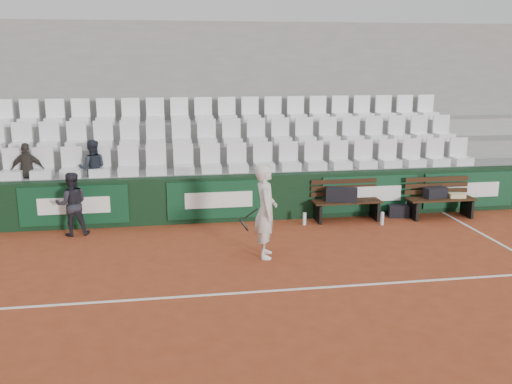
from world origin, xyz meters
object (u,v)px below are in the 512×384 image
bench_left (346,210)px  sports_bag_ground (398,211)px  spectator_b (26,150)px  ball_kid (72,204)px  water_bottle_far (382,218)px  tennis_player (266,211)px  bench_right (440,208)px  sports_bag_right (435,193)px  sports_bag_left (342,195)px  water_bottle_near (304,219)px  spectator_c (91,148)px

bench_left → sports_bag_ground: bearing=3.6°
spectator_b → ball_kid: bearing=131.4°
water_bottle_far → ball_kid: ball_kid is taller
tennis_player → bench_right: bearing=23.6°
sports_bag_right → sports_bag_ground: bearing=168.7°
bench_right → water_bottle_far: 1.53m
ball_kid → spectator_b: size_ratio=1.08×
bench_left → sports_bag_left: sports_bag_left is taller
sports_bag_ground → water_bottle_near: 2.26m
spectator_b → sports_bag_left: bearing=169.0°
spectator_b → bench_left: bearing=169.4°
water_bottle_near → ball_kid: ball_kid is taller
sports_bag_left → ball_kid: size_ratio=0.52×
sports_bag_left → spectator_c: (-5.32, 0.95, 1.02)m
bench_right → water_bottle_near: bench_right is taller
bench_left → spectator_b: size_ratio=1.25×
water_bottle_far → ball_kid: 6.45m
sports_bag_right → water_bottle_near: sports_bag_right is taller
sports_bag_left → water_bottle_far: 1.00m
water_bottle_far → spectator_b: size_ratio=0.23×
bench_left → sports_bag_left: size_ratio=2.24×
sports_bag_left → ball_kid: 5.64m
sports_bag_right → sports_bag_ground: (-0.78, 0.16, -0.43)m
sports_bag_right → spectator_c: 7.61m
sports_bag_right → sports_bag_ground: size_ratio=1.14×
bench_left → bench_right: (2.14, -0.12, 0.00)m
sports_bag_right → ball_kid: 7.79m
bench_left → spectator_c: (-5.45, 0.92, 1.39)m
sports_bag_left → sports_bag_ground: size_ratio=1.52×
ball_kid → sports_bag_right: bearing=171.6°
water_bottle_far → ball_kid: size_ratio=0.22×
bench_left → bench_right: 2.14m
spectator_c → spectator_b: bearing=-4.0°
tennis_player → spectator_c: bearing=138.2°
spectator_b → spectator_c: size_ratio=0.97×
ball_kid → water_bottle_far: bearing=168.3°
sports_bag_right → ball_kid: size_ratio=0.39×
bench_right → sports_bag_left: size_ratio=2.24×
bench_right → ball_kid: ball_kid is taller
tennis_player → ball_kid: bearing=152.3°
spectator_b → water_bottle_near: bearing=166.1°
sports_bag_left → sports_bag_ground: bearing=4.4°
water_bottle_near → spectator_c: spectator_c is taller
sports_bag_right → spectator_c: size_ratio=0.41×
sports_bag_ground → tennis_player: bearing=-148.6°
sports_bag_right → water_bottle_far: (-1.37, -0.38, -0.43)m
sports_bag_left → water_bottle_far: (0.78, -0.43, -0.45)m
bench_left → spectator_c: size_ratio=1.22×
bench_right → ball_kid: size_ratio=1.16×
bench_right → water_bottle_far: bearing=-167.3°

